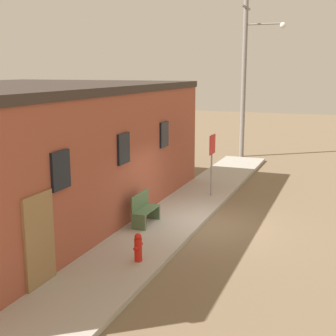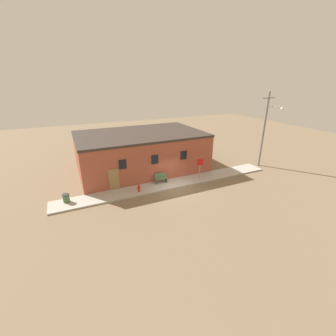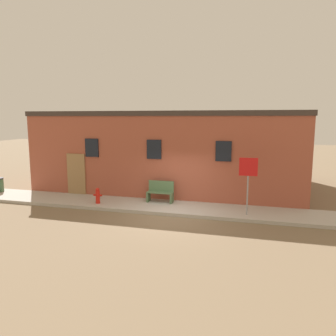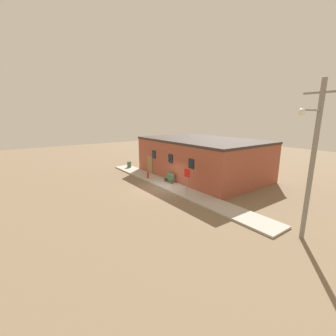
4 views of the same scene
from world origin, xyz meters
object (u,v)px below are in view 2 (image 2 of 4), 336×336
object	(u,v)px
fire_hydrant	(139,188)
utility_pole	(265,128)
trash_bin	(66,198)
stop_sign	(200,165)
bench	(161,178)

from	to	relation	value
fire_hydrant	utility_pole	world-z (taller)	utility_pole
trash_bin	utility_pole	size ratio (longest dim) A/B	0.08
stop_sign	bench	world-z (taller)	stop_sign
stop_sign	bench	size ratio (longest dim) A/B	1.91
bench	fire_hydrant	bearing A→B (deg)	-159.12
bench	trash_bin	bearing A→B (deg)	-178.48
fire_hydrant	trash_bin	xyz separation A→B (m)	(-6.16, 0.78, 0.01)
fire_hydrant	trash_bin	size ratio (longest dim) A/B	0.98
bench	utility_pole	xyz separation A→B (m)	(13.06, -0.29, 4.07)
stop_sign	trash_bin	distance (m)	12.83
bench	trash_bin	world-z (taller)	bench
stop_sign	trash_bin	xyz separation A→B (m)	(-12.74, 0.78, -1.25)
fire_hydrant	stop_sign	xyz separation A→B (m)	(6.58, 0.00, 1.26)
stop_sign	trash_bin	size ratio (longest dim) A/B	3.14
trash_bin	utility_pole	xyz separation A→B (m)	(21.88, -0.05, 4.14)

